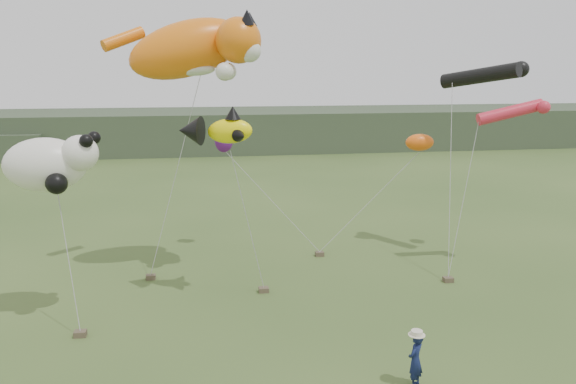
{
  "coord_description": "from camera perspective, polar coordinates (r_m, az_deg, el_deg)",
  "views": [
    {
      "loc": [
        -3.23,
        -14.96,
        8.4
      ],
      "look_at": [
        -0.41,
        3.0,
        4.37
      ],
      "focal_mm": 35.0,
      "sensor_mm": 36.0,
      "label": 1
    }
  ],
  "objects": [
    {
      "name": "sandbag_anchors",
      "position": [
        22.37,
        -2.74,
        -9.3
      ],
      "size": [
        14.02,
        6.83,
        0.19
      ],
      "color": "brown",
      "rests_on": "ground"
    },
    {
      "name": "festival_attendant",
      "position": [
        15.99,
        12.81,
        -16.34
      ],
      "size": [
        0.66,
        0.66,
        1.54
      ],
      "primitive_type": "imported",
      "rotation": [
        0.0,
        0.0,
        3.92
      ],
      "color": "#111A42",
      "rests_on": "ground"
    },
    {
      "name": "fish_kite",
      "position": [
        19.76,
        -7.4,
        6.27
      ],
      "size": [
        2.82,
        1.85,
        1.37
      ],
      "color": "#FFED06",
      "rests_on": "ground"
    },
    {
      "name": "misc_kites",
      "position": [
        26.23,
        6.62,
        5.07
      ],
      "size": [
        10.19,
        1.32,
        1.05
      ],
      "color": "#EF5E10",
      "rests_on": "ground"
    },
    {
      "name": "tube_kites",
      "position": [
        25.71,
        20.35,
        10.12
      ],
      "size": [
        3.21,
        4.18,
        2.6
      ],
      "color": "black",
      "rests_on": "ground"
    },
    {
      "name": "cat_kite",
      "position": [
        22.4,
        -9.07,
        14.26
      ],
      "size": [
        6.12,
        3.27,
        3.24
      ],
      "color": "orange",
      "rests_on": "ground"
    },
    {
      "name": "ground",
      "position": [
        17.46,
        2.97,
        -16.27
      ],
      "size": [
        120.0,
        120.0,
        0.0
      ],
      "primitive_type": "plane",
      "color": "#385123",
      "rests_on": "ground"
    },
    {
      "name": "headland",
      "position": [
        60.0,
        -8.81,
        6.16
      ],
      "size": [
        90.0,
        13.0,
        4.0
      ],
      "color": "#2D3D28",
      "rests_on": "ground"
    },
    {
      "name": "panda_kite",
      "position": [
        19.68,
        -22.95,
        2.7
      ],
      "size": [
        3.08,
        1.99,
        1.91
      ],
      "color": "white",
      "rests_on": "ground"
    }
  ]
}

